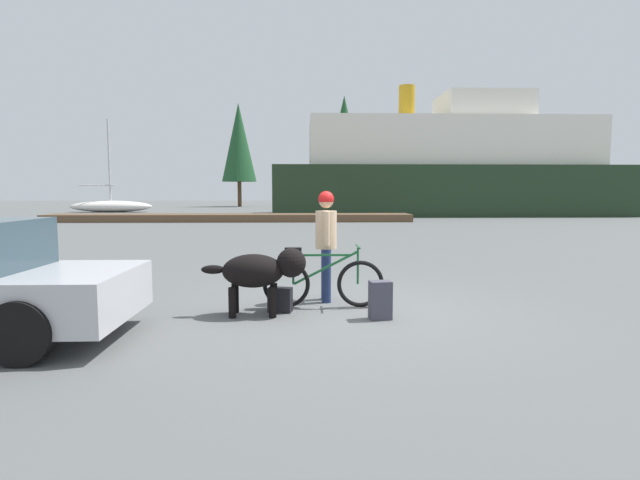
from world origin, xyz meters
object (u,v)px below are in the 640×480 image
object	(u,v)px
bicycle	(322,282)
dog	(261,271)
handbag_pannier	(280,300)
sailboat_moored	(111,206)
backpack	(380,300)
person_cyclist	(326,236)
ferry_boat	(448,170)

from	to	relation	value
bicycle	dog	xyz separation A→B (m)	(-0.84, -0.43, 0.23)
handbag_pannier	sailboat_moored	distance (m)	36.58
dog	backpack	bearing A→B (deg)	-9.77
person_cyclist	dog	xyz separation A→B (m)	(-0.91, -0.86, -0.39)
ferry_boat	sailboat_moored	size ratio (longest dim) A/B	3.33
bicycle	sailboat_moored	distance (m)	36.59
dog	handbag_pannier	world-z (taller)	dog
dog	bicycle	bearing A→B (deg)	26.82
handbag_pannier	ferry_boat	bearing A→B (deg)	69.98
person_cyclist	ferry_boat	xyz separation A→B (m)	(9.81, 28.07, 2.15)
dog	handbag_pannier	size ratio (longest dim) A/B	4.14
dog	backpack	xyz separation A→B (m)	(1.57, -0.27, -0.35)
bicycle	ferry_boat	bearing A→B (deg)	70.87
person_cyclist	handbag_pannier	bearing A→B (deg)	-134.10
dog	backpack	size ratio (longest dim) A/B	2.79
dog	sailboat_moored	xyz separation A→B (m)	(-14.55, 33.62, -0.11)
bicycle	backpack	xyz separation A→B (m)	(0.73, -0.70, -0.12)
bicycle	sailboat_moored	xyz separation A→B (m)	(-15.39, 33.20, 0.13)
ferry_boat	sailboat_moored	distance (m)	25.84
backpack	ferry_boat	bearing A→B (deg)	72.59
person_cyclist	handbag_pannier	xyz separation A→B (m)	(-0.67, -0.69, -0.83)
bicycle	dog	distance (m)	0.97
sailboat_moored	person_cyclist	bearing A→B (deg)	-64.74
dog	sailboat_moored	size ratio (longest dim) A/B	0.20
person_cyclist	sailboat_moored	distance (m)	36.23
bicycle	ferry_boat	size ratio (longest dim) A/B	0.07
dog	sailboat_moored	bearing A→B (deg)	113.40
handbag_pannier	sailboat_moored	world-z (taller)	sailboat_moored
person_cyclist	sailboat_moored	size ratio (longest dim) A/B	0.23
sailboat_moored	handbag_pannier	bearing A→B (deg)	-66.14
bicycle	dog	size ratio (longest dim) A/B	1.24
bicycle	person_cyclist	bearing A→B (deg)	80.53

